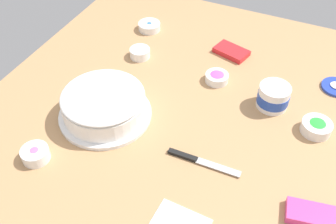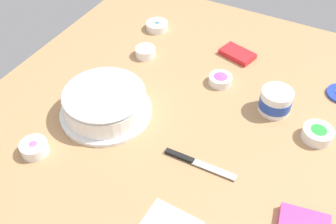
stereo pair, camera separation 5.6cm
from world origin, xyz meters
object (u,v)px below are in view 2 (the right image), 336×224
object	(u,v)px
candy_box_upper	(304,222)
frosting_tub	(276,101)
sprinkle_bowl_blue	(157,26)
sprinkle_bowl_green	(318,133)
sprinkle_bowl_rainbow	(220,79)
candy_box_lower	(237,54)
spreading_knife	(193,161)
sprinkle_bowl_pink	(34,147)
sprinkle_bowl_yellow	(145,52)
frosted_cake	(105,102)

from	to	relation	value
candy_box_upper	frosting_tub	bearing A→B (deg)	107.36
sprinkle_bowl_blue	sprinkle_bowl_green	world-z (taller)	sprinkle_bowl_green
sprinkle_bowl_rainbow	candy_box_lower	world-z (taller)	sprinkle_bowl_rainbow
spreading_knife	sprinkle_bowl_blue	bearing A→B (deg)	127.53
sprinkle_bowl_pink	sprinkle_bowl_yellow	world-z (taller)	sprinkle_bowl_pink
sprinkle_bowl_green	sprinkle_bowl_yellow	distance (m)	0.73
sprinkle_bowl_green	candy_box_upper	distance (m)	0.33
frosted_cake	candy_box_lower	xyz separation A→B (m)	(0.28, 0.52, -0.04)
sprinkle_bowl_pink	sprinkle_bowl_blue	bearing A→B (deg)	90.32
sprinkle_bowl_green	sprinkle_bowl_pink	size ratio (longest dim) A/B	1.15
frosted_cake	spreading_knife	size ratio (longest dim) A/B	1.34
candy_box_upper	sprinkle_bowl_green	bearing A→B (deg)	87.13
frosted_cake	sprinkle_bowl_yellow	distance (m)	0.35
sprinkle_bowl_pink	candy_box_lower	world-z (taller)	sprinkle_bowl_pink
spreading_knife	sprinkle_bowl_pink	distance (m)	0.50
spreading_knife	sprinkle_bowl_rainbow	world-z (taller)	sprinkle_bowl_rainbow
candy_box_lower	sprinkle_bowl_pink	bearing A→B (deg)	-100.50
sprinkle_bowl_blue	sprinkle_bowl_green	size ratio (longest dim) A/B	0.97
frosting_tub	sprinkle_bowl_rainbow	world-z (taller)	frosting_tub
sprinkle_bowl_rainbow	candy_box_lower	xyz separation A→B (m)	(-0.00, 0.19, -0.01)
sprinkle_bowl_blue	sprinkle_bowl_yellow	distance (m)	0.20
spreading_knife	candy_box_upper	size ratio (longest dim) A/B	1.80
sprinkle_bowl_green	sprinkle_bowl_yellow	bearing A→B (deg)	170.09
sprinkle_bowl_rainbow	candy_box_upper	bearing A→B (deg)	-45.99
frosting_tub	candy_box_lower	world-z (taller)	frosting_tub
frosting_tub	candy_box_upper	world-z (taller)	frosting_tub
sprinkle_bowl_blue	candy_box_lower	size ratio (longest dim) A/B	0.72
frosted_cake	sprinkle_bowl_green	distance (m)	0.70
frosted_cake	frosting_tub	world-z (taller)	frosted_cake
candy_box_lower	candy_box_upper	bearing A→B (deg)	-40.02
frosted_cake	candy_box_upper	xyz separation A→B (m)	(0.71, -0.11, -0.04)
sprinkle_bowl_blue	candy_box_lower	distance (m)	0.38
frosting_tub	sprinkle_bowl_blue	distance (m)	0.66
sprinkle_bowl_pink	frosting_tub	bearing A→B (deg)	41.55
frosting_tub	candy_box_upper	size ratio (longest dim) A/B	0.84
spreading_knife	sprinkle_bowl_blue	xyz separation A→B (m)	(-0.46, 0.60, 0.01)
candy_box_lower	sprinkle_bowl_green	bearing A→B (deg)	-21.90
sprinkle_bowl_pink	frosted_cake	bearing A→B (deg)	68.56
candy_box_lower	candy_box_upper	size ratio (longest dim) A/B	1.02
sprinkle_bowl_rainbow	candy_box_upper	distance (m)	0.61
sprinkle_bowl_pink	sprinkle_bowl_rainbow	xyz separation A→B (m)	(0.38, 0.58, -0.00)
frosting_tub	sprinkle_bowl_pink	world-z (taller)	frosting_tub
sprinkle_bowl_blue	candy_box_upper	distance (m)	1.04
sprinkle_bowl_yellow	candy_box_lower	xyz separation A→B (m)	(0.33, 0.17, -0.01)
spreading_knife	sprinkle_bowl_yellow	world-z (taller)	sprinkle_bowl_yellow
sprinkle_bowl_pink	sprinkle_bowl_rainbow	distance (m)	0.70
sprinkle_bowl_rainbow	spreading_knife	bearing A→B (deg)	-79.48
sprinkle_bowl_yellow	candy_box_lower	bearing A→B (deg)	27.58
spreading_knife	sprinkle_bowl_yellow	size ratio (longest dim) A/B	2.90
frosted_cake	sprinkle_bowl_pink	distance (m)	0.27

